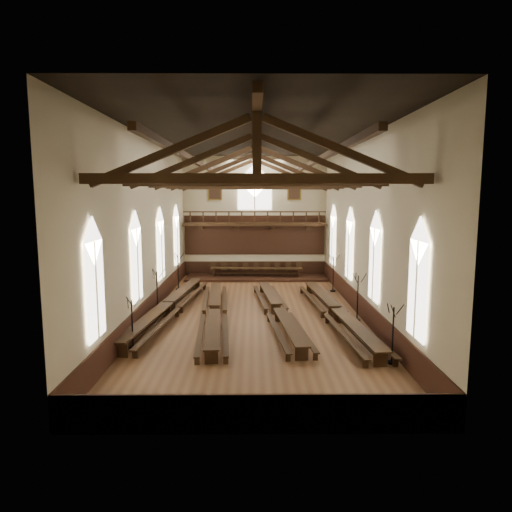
{
  "coord_description": "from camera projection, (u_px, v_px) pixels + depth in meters",
  "views": [
    {
      "loc": [
        -0.13,
        -25.36,
        6.9
      ],
      "look_at": [
        0.04,
        1.5,
        3.23
      ],
      "focal_mm": 32.0,
      "sensor_mm": 36.0,
      "label": 1
    }
  ],
  "objects": [
    {
      "name": "candelabrum_right_near",
      "position": [
        392.0,
        346.0,
        18.57
      ],
      "size": [
        0.7,
        0.77,
        2.5
      ],
      "color": "black",
      "rests_on": "ground"
    },
    {
      "name": "high_table",
      "position": [
        256.0,
        269.0,
        37.25
      ],
      "size": [
        7.5,
        1.12,
        0.7
      ],
      "color": "#372011",
      "rests_on": "dais"
    },
    {
      "name": "portraits",
      "position": [
        255.0,
        191.0,
        37.88
      ],
      "size": [
        7.75,
        0.09,
        1.45
      ],
      "color": "brown",
      "rests_on": "room_walls"
    },
    {
      "name": "ground",
      "position": [
        255.0,
        315.0,
        26.06
      ],
      "size": [
        26.0,
        26.0,
        0.0
      ],
      "primitive_type": "plane",
      "color": "brown",
      "rests_on": "ground"
    },
    {
      "name": "candelabrum_right_mid",
      "position": [
        357.0,
        307.0,
        24.81
      ],
      "size": [
        0.79,
        0.79,
        2.67
      ],
      "color": "black",
      "rests_on": "ground"
    },
    {
      "name": "room_walls",
      "position": [
        255.0,
        202.0,
        25.19
      ],
      "size": [
        26.0,
        26.0,
        26.0
      ],
      "color": "#C1BA92",
      "rests_on": "ground"
    },
    {
      "name": "candelabrum_right_far",
      "position": [
        333.0,
        280.0,
        32.35
      ],
      "size": [
        0.75,
        0.81,
        2.65
      ],
      "color": "black",
      "rests_on": "ground"
    },
    {
      "name": "refectory_row_a",
      "position": [
        168.0,
        305.0,
        26.15
      ],
      "size": [
        2.3,
        14.71,
        0.77
      ],
      "color": "#372011",
      "rests_on": "ground"
    },
    {
      "name": "dais",
      "position": [
        256.0,
        277.0,
        37.35
      ],
      "size": [
        11.4,
        3.11,
        0.21
      ],
      "primitive_type": "cube",
      "color": "#351910",
      "rests_on": "ground"
    },
    {
      "name": "wainscot_band",
      "position": [
        255.0,
        305.0,
        25.98
      ],
      "size": [
        12.0,
        26.0,
        1.2
      ],
      "color": "#351910",
      "rests_on": "ground"
    },
    {
      "name": "end_window",
      "position": [
        255.0,
        190.0,
        37.87
      ],
      "size": [
        2.8,
        0.12,
        3.8
      ],
      "color": "white",
      "rests_on": "room_walls"
    },
    {
      "name": "candelabrum_left_far",
      "position": [
        178.0,
        279.0,
        32.95
      ],
      "size": [
        0.75,
        0.83,
        2.71
      ],
      "color": "black",
      "rests_on": "ground"
    },
    {
      "name": "side_windows",
      "position": [
        255.0,
        251.0,
        25.56
      ],
      "size": [
        11.85,
        19.8,
        4.5
      ],
      "color": "white",
      "rests_on": "room_walls"
    },
    {
      "name": "roof_trusses",
      "position": [
        255.0,
        170.0,
        24.95
      ],
      "size": [
        11.7,
        25.7,
        2.8
      ],
      "color": "#372011",
      "rests_on": "room_walls"
    },
    {
      "name": "candelabrum_left_mid",
      "position": [
        157.0,
        302.0,
        25.78
      ],
      "size": [
        0.75,
        0.84,
        2.73
      ],
      "color": "black",
      "rests_on": "ground"
    },
    {
      "name": "minstrels_gallery",
      "position": [
        255.0,
        230.0,
        38.08
      ],
      "size": [
        11.8,
        1.24,
        3.7
      ],
      "color": "#372011",
      "rests_on": "room_walls"
    },
    {
      "name": "refectory_row_c",
      "position": [
        277.0,
        309.0,
        25.5
      ],
      "size": [
        2.03,
        14.02,
        0.7
      ],
      "color": "#372011",
      "rests_on": "ground"
    },
    {
      "name": "refectory_row_d",
      "position": [
        336.0,
        311.0,
        24.99
      ],
      "size": [
        2.06,
        14.45,
        0.75
      ],
      "color": "#372011",
      "rests_on": "ground"
    },
    {
      "name": "high_chairs",
      "position": [
        256.0,
        268.0,
        37.99
      ],
      "size": [
        7.7,
        0.5,
        1.05
      ],
      "color": "#372011",
      "rests_on": "dais"
    },
    {
      "name": "refectory_row_b",
      "position": [
        214.0,
        310.0,
        25.15
      ],
      "size": [
        1.87,
        14.09,
        0.71
      ],
      "color": "#372011",
      "rests_on": "ground"
    },
    {
      "name": "candelabrum_left_near",
      "position": [
        133.0,
        333.0,
        20.45
      ],
      "size": [
        0.67,
        0.71,
        2.36
      ],
      "color": "black",
      "rests_on": "ground"
    }
  ]
}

